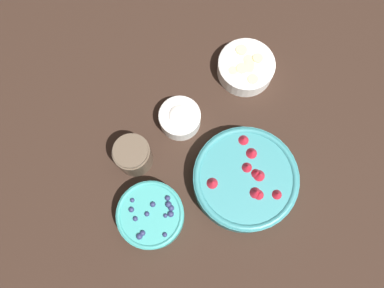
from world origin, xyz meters
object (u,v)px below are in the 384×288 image
object	(u,v)px
bowl_blueberries	(151,215)
bowl_cream	(180,118)
bowl_strawberries	(245,179)
jar_chocolate	(133,156)
bowl_bananas	(246,67)

from	to	relation	value
bowl_blueberries	bowl_cream	size ratio (longest dim) A/B	1.49
bowl_strawberries	jar_chocolate	xyz separation A→B (m)	(-0.07, -0.28, 0.00)
bowl_bananas	jar_chocolate	distance (m)	0.39
bowl_bananas	bowl_blueberries	bearing A→B (deg)	-33.95
bowl_strawberries	bowl_bananas	xyz separation A→B (m)	(-0.31, 0.03, -0.01)
bowl_bananas	bowl_cream	xyz separation A→B (m)	(0.14, -0.18, 0.00)
bowl_bananas	bowl_cream	distance (m)	0.23
bowl_blueberries	bowl_bananas	xyz separation A→B (m)	(-0.39, 0.26, -0.01)
bowl_strawberries	jar_chocolate	world-z (taller)	jar_chocolate
jar_chocolate	bowl_cream	bearing A→B (deg)	129.95
bowl_blueberries	bowl_bananas	distance (m)	0.47
bowl_bananas	bowl_cream	world-z (taller)	bowl_cream
bowl_blueberries	bowl_bananas	bearing A→B (deg)	146.05
bowl_strawberries	bowl_cream	size ratio (longest dim) A/B	2.38
jar_chocolate	bowl_blueberries	bearing A→B (deg)	15.66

